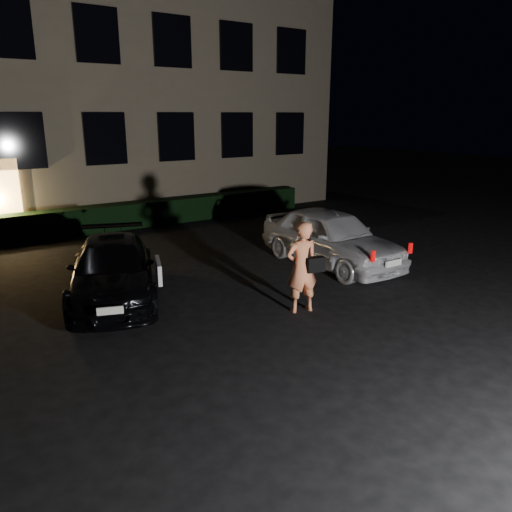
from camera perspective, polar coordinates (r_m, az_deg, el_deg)
ground at (r=8.92m, az=7.49°, el=-9.40°), size 80.00×80.00×0.00m
building at (r=21.75m, az=-21.05°, el=20.76°), size 20.00×8.11×12.00m
hedge at (r=17.66m, az=-15.73°, el=4.32°), size 15.00×0.70×0.85m
sedan at (r=11.04m, az=-16.07°, el=-1.47°), size 3.06×4.57×1.23m
hatch at (r=13.04m, az=8.55°, el=2.17°), size 1.79×4.33×1.47m
man at (r=9.78m, az=5.30°, el=-1.27°), size 0.77×0.58×1.83m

